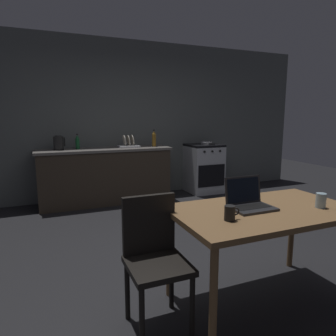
% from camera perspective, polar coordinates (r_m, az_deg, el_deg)
% --- Properties ---
extents(ground_plane, '(12.00, 12.00, 0.00)m').
position_cam_1_polar(ground_plane, '(3.38, 5.91, -15.45)').
color(ground_plane, black).
extents(back_wall, '(6.40, 0.10, 2.73)m').
position_cam_1_polar(back_wall, '(5.62, -4.18, 9.02)').
color(back_wall, '#5B605E').
rests_on(back_wall, ground_plane).
extents(kitchen_counter, '(2.16, 0.64, 0.91)m').
position_cam_1_polar(kitchen_counter, '(5.16, -11.68, -1.35)').
color(kitchen_counter, '#382D23').
rests_on(kitchen_counter, ground_plane).
extents(stove_oven, '(0.60, 0.62, 0.91)m').
position_cam_1_polar(stove_oven, '(5.79, 6.69, -0.03)').
color(stove_oven, '#B7BABF').
rests_on(stove_oven, ground_plane).
extents(dining_table, '(1.39, 0.80, 0.75)m').
position_cam_1_polar(dining_table, '(2.42, 17.58, -8.90)').
color(dining_table, brown).
rests_on(dining_table, ground_plane).
extents(chair, '(0.40, 0.40, 0.89)m').
position_cam_1_polar(chair, '(2.15, -2.62, -15.56)').
color(chair, black).
rests_on(chair, ground_plane).
extents(laptop, '(0.32, 0.25, 0.23)m').
position_cam_1_polar(laptop, '(2.37, 15.05, -6.21)').
color(laptop, '#232326').
rests_on(laptop, dining_table).
extents(electric_kettle, '(0.18, 0.16, 0.23)m').
position_cam_1_polar(electric_kettle, '(5.00, -19.89, 4.42)').
color(electric_kettle, black).
rests_on(electric_kettle, kitchen_counter).
extents(bottle, '(0.07, 0.07, 0.29)m').
position_cam_1_polar(bottle, '(5.26, -2.65, 5.56)').
color(bottle, '#8C601E').
rests_on(bottle, kitchen_counter).
extents(frying_pan, '(0.22, 0.39, 0.05)m').
position_cam_1_polar(frying_pan, '(5.73, 7.27, 4.69)').
color(frying_pan, gray).
rests_on(frying_pan, stove_oven).
extents(coffee_mug, '(0.11, 0.07, 0.10)m').
position_cam_1_polar(coffee_mug, '(2.07, 11.59, -8.29)').
color(coffee_mug, black).
rests_on(coffee_mug, dining_table).
extents(drinking_glass, '(0.07, 0.07, 0.11)m').
position_cam_1_polar(drinking_glass, '(2.57, 26.80, -5.48)').
color(drinking_glass, '#99B7C6').
rests_on(drinking_glass, dining_table).
extents(dish_rack, '(0.34, 0.26, 0.21)m').
position_cam_1_polar(dish_rack, '(5.18, -7.45, 4.41)').
color(dish_rack, silver).
rests_on(dish_rack, kitchen_counter).
extents(bottle_b, '(0.06, 0.06, 0.24)m').
position_cam_1_polar(bottle_b, '(5.10, -16.67, 4.75)').
color(bottle_b, '#19592D').
rests_on(bottle_b, kitchen_counter).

